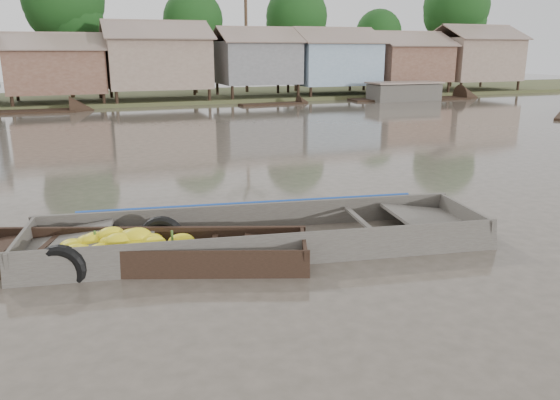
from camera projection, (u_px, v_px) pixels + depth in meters
name	position (u px, v px, depth m)	size (l,w,h in m)	color
ground	(266.00, 255.00, 9.76)	(120.00, 120.00, 0.00)	#4A4339
riverbank	(159.00, 56.00, 38.71)	(120.00, 12.47, 10.22)	#384723
banana_boat	(121.00, 253.00, 9.36)	(6.30, 3.46, 0.88)	black
viewer_boat	(262.00, 241.00, 10.24)	(8.70, 3.48, 0.68)	#423C37
distant_boats	(322.00, 102.00, 35.69)	(46.35, 15.45, 1.38)	black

